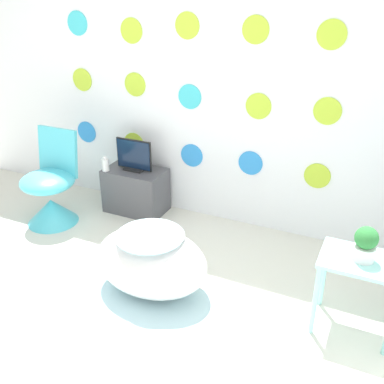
{
  "coord_description": "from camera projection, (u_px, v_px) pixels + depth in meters",
  "views": [
    {
      "loc": [
        1.62,
        -1.62,
        2.05
      ],
      "look_at": [
        0.45,
        0.88,
        0.71
      ],
      "focal_mm": 42.0,
      "sensor_mm": 36.0,
      "label": 1
    }
  ],
  "objects": [
    {
      "name": "ground_plane",
      "position": [
        68.0,
        336.0,
        2.83
      ],
      "size": [
        12.0,
        12.0,
        0.0
      ],
      "primitive_type": "plane",
      "color": "silver"
    },
    {
      "name": "wall_back_dotted",
      "position": [
        192.0,
        74.0,
        3.78
      ],
      "size": [
        5.04,
        0.05,
        2.6
      ],
      "color": "white",
      "rests_on": "ground_plane"
    },
    {
      "name": "rug",
      "position": [
        134.0,
        302.0,
        3.11
      ],
      "size": [
        1.08,
        0.67,
        0.01
      ],
      "color": "silver",
      "rests_on": "ground_plane"
    },
    {
      "name": "bathtub",
      "position": [
        151.0,
        261.0,
        3.16
      ],
      "size": [
        0.83,
        0.58,
        0.46
      ],
      "color": "white",
      "rests_on": "ground_plane"
    },
    {
      "name": "chair",
      "position": [
        51.0,
        194.0,
        4.03
      ],
      "size": [
        0.48,
        0.48,
        0.84
      ],
      "color": "#4CC6DB",
      "rests_on": "ground_plane"
    },
    {
      "name": "tv_cabinet",
      "position": [
        136.0,
        190.0,
        4.25
      ],
      "size": [
        0.56,
        0.35,
        0.42
      ],
      "color": "#4C4C51",
      "rests_on": "ground_plane"
    },
    {
      "name": "tv",
      "position": [
        134.0,
        157.0,
        4.11
      ],
      "size": [
        0.36,
        0.12,
        0.29
      ],
      "color": "black",
      "rests_on": "tv_cabinet"
    },
    {
      "name": "vase",
      "position": [
        105.0,
        164.0,
        4.12
      ],
      "size": [
        0.07,
        0.07,
        0.14
      ],
      "color": "white",
      "rests_on": "tv_cabinet"
    },
    {
      "name": "side_table",
      "position": [
        360.0,
        273.0,
        2.72
      ],
      "size": [
        0.49,
        0.35,
        0.52
      ],
      "color": "#99E0D8",
      "rests_on": "ground_plane"
    },
    {
      "name": "potted_plant_left",
      "position": [
        366.0,
        244.0,
        2.62
      ],
      "size": [
        0.14,
        0.14,
        0.22
      ],
      "color": "white",
      "rests_on": "side_table"
    }
  ]
}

